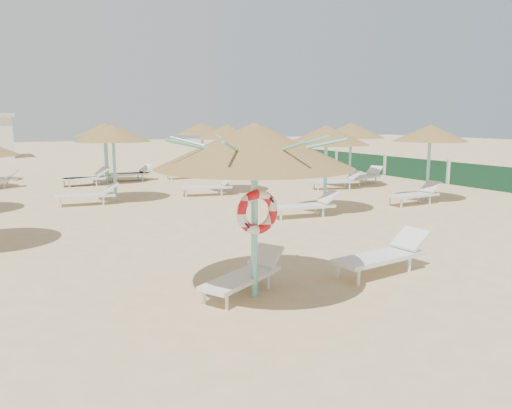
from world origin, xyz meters
TOP-DOWN VIEW (x-y plane):
  - ground at (0.00, 0.00)m, footprint 120.00×120.00m
  - main_palapa at (-0.38, -0.30)m, footprint 3.16×3.16m
  - lounger_main_a at (-0.41, -0.05)m, footprint 1.85×1.31m
  - lounger_main_b at (2.40, -0.36)m, footprint 2.11×0.80m
  - palapa_field at (1.52, 11.48)m, footprint 19.13×16.02m
  - windbreak_fence at (14.00, 9.96)m, footprint 0.08×19.84m

SIDE VIEW (x-z plane):
  - ground at x=0.00m, z-range 0.00..0.00m
  - lounger_main_a at x=-0.41m, z-range -0.02..0.64m
  - lounger_main_b at x=2.40m, z-range -0.02..0.73m
  - windbreak_fence at x=14.00m, z-range -0.05..1.05m
  - palapa_field at x=1.52m, z-range 0.95..3.66m
  - main_palapa at x=-0.38m, z-range 1.05..3.88m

